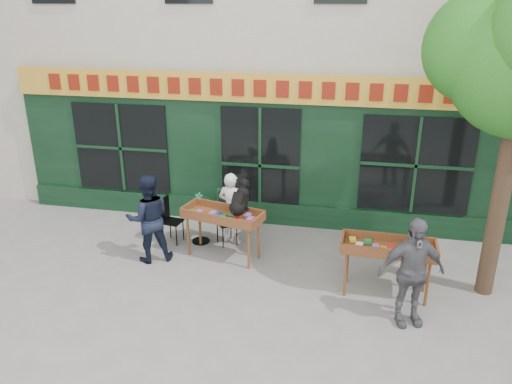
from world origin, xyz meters
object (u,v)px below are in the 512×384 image
man_right (411,272)px  book_cart_right (388,250)px  book_cart_center (223,218)px  bistro_table (200,218)px  woman (231,208)px  dog (240,197)px  man_left (149,218)px

man_right → book_cart_right: bearing=93.7°
book_cart_center → bistro_table: 0.85m
woman → man_right: size_ratio=0.86×
dog → woman: size_ratio=0.40×
book_cart_center → book_cart_right: bearing=-0.3°
woman → man_left: bearing=51.5°
book_cart_center → man_left: 1.38m
woman → man_right: (3.31, -2.13, 0.12)m
woman → man_left: 1.69m
woman → book_cart_center: bearing=103.3°
bistro_table → dog: bearing=-29.8°
dog → man_right: size_ratio=0.34×
bistro_table → woman: bearing=12.8°
book_cart_right → man_right: man_right is taller
man_left → book_cart_center: bearing=169.0°
woman → book_cart_right: woman is taller
book_cart_center → bistro_table: book_cart_center is taller
dog → book_cart_right: bearing=-1.0°
woman → bistro_table: bearing=26.1°
woman → bistro_table: 0.67m
man_right → bistro_table: 4.42m
book_cart_center → man_right: (3.31, -1.48, 0.05)m
book_cart_right → bistro_table: book_cart_right is taller
bistro_table → book_cart_center: bearing=-39.2°
book_cart_center → bistro_table: size_ratio=2.11×
book_cart_right → dog: bearing=167.6°
dog → bistro_table: 1.35m
dog → man_right: man_right is taller
book_cart_center → man_right: man_right is taller
woman → bistro_table: (-0.62, -0.14, -0.20)m
dog → man_left: (-1.67, -0.34, -0.43)m
woman → bistro_table: woman is taller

